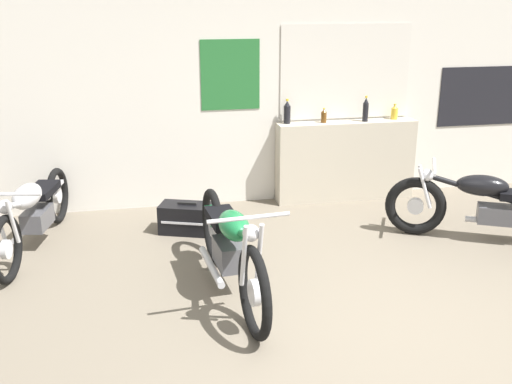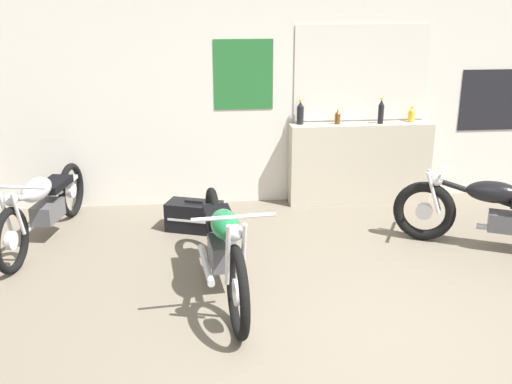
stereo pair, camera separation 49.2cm
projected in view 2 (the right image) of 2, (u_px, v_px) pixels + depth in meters
name	position (u px, v px, depth m)	size (l,w,h in m)	color
ground_plane	(372.00, 345.00, 4.49)	(24.00, 24.00, 0.00)	#706656
wall_back	(300.00, 89.00, 7.24)	(10.00, 0.07, 2.80)	silver
sill_counter	(360.00, 163.00, 7.43)	(1.76, 0.28, 1.00)	#B7AD99
bottle_leftmost	(300.00, 113.00, 7.20)	(0.08, 0.08, 0.30)	black
bottle_left_center	(338.00, 117.00, 7.23)	(0.07, 0.07, 0.18)	#5B3814
bottle_center	(381.00, 112.00, 7.23)	(0.07, 0.07, 0.32)	black
bottle_right_center	(412.00, 115.00, 7.34)	(0.08, 0.08, 0.19)	gold
motorcycle_black	(504.00, 214.00, 6.04)	(2.02, 1.10, 0.80)	black
motorcycle_green	(223.00, 245.00, 5.15)	(0.64, 2.14, 0.93)	black
motorcycle_silver	(44.00, 204.00, 6.26)	(0.67, 2.11, 0.81)	black
hard_case_black	(194.00, 216.00, 6.62)	(0.66, 0.49, 0.35)	black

